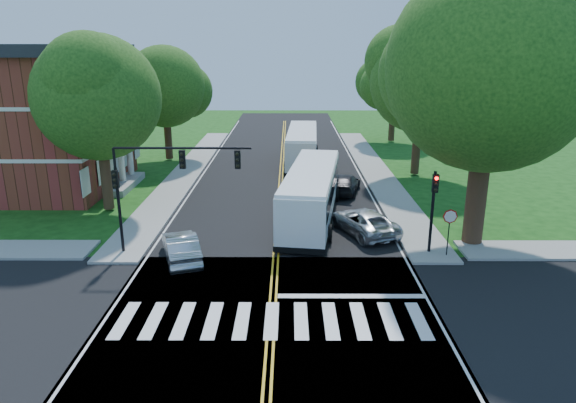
{
  "coord_description": "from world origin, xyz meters",
  "views": [
    {
      "loc": [
        0.73,
        -19.04,
        10.72
      ],
      "look_at": [
        0.64,
        8.24,
        2.4
      ],
      "focal_mm": 32.0,
      "sensor_mm": 36.0,
      "label": 1
    }
  ],
  "objects_px": {
    "bus_follow": "(302,145)",
    "signal_nw": "(161,175)",
    "hatchback": "(181,247)",
    "dark_sedan": "(345,184)",
    "suv": "(364,222)",
    "signal_ne": "(433,201)",
    "bus_lead": "(311,193)"
  },
  "relations": [
    {
      "from": "hatchback",
      "to": "suv",
      "type": "distance_m",
      "value": 10.82
    },
    {
      "from": "signal_ne",
      "to": "signal_nw",
      "type": "bearing_deg",
      "value": -179.95
    },
    {
      "from": "signal_nw",
      "to": "dark_sedan",
      "type": "xyz_separation_m",
      "value": [
        10.78,
        12.01,
        -3.68
      ]
    },
    {
      "from": "signal_ne",
      "to": "bus_follow",
      "type": "height_order",
      "value": "signal_ne"
    },
    {
      "from": "signal_ne",
      "to": "bus_follow",
      "type": "bearing_deg",
      "value": 105.83
    },
    {
      "from": "bus_follow",
      "to": "suv",
      "type": "distance_m",
      "value": 19.31
    },
    {
      "from": "hatchback",
      "to": "suv",
      "type": "height_order",
      "value": "hatchback"
    },
    {
      "from": "signal_nw",
      "to": "suv",
      "type": "xyz_separation_m",
      "value": [
        11.0,
        3.2,
        -3.64
      ]
    },
    {
      "from": "signal_nw",
      "to": "bus_lead",
      "type": "relative_size",
      "value": 0.55
    },
    {
      "from": "signal_nw",
      "to": "suv",
      "type": "distance_m",
      "value": 12.03
    },
    {
      "from": "bus_lead",
      "to": "bus_follow",
      "type": "bearing_deg",
      "value": -81.2
    },
    {
      "from": "suv",
      "to": "dark_sedan",
      "type": "distance_m",
      "value": 8.81
    },
    {
      "from": "hatchback",
      "to": "signal_ne",
      "type": "bearing_deg",
      "value": 165.41
    },
    {
      "from": "bus_lead",
      "to": "bus_follow",
      "type": "height_order",
      "value": "bus_lead"
    },
    {
      "from": "dark_sedan",
      "to": "signal_ne",
      "type": "bearing_deg",
      "value": 119.51
    },
    {
      "from": "bus_follow",
      "to": "suv",
      "type": "bearing_deg",
      "value": 102.46
    },
    {
      "from": "bus_lead",
      "to": "hatchback",
      "type": "bearing_deg",
      "value": 52.16
    },
    {
      "from": "signal_nw",
      "to": "bus_follow",
      "type": "distance_m",
      "value": 23.68
    },
    {
      "from": "signal_ne",
      "to": "dark_sedan",
      "type": "xyz_separation_m",
      "value": [
        -3.28,
        12.0,
        -2.26
      ]
    },
    {
      "from": "hatchback",
      "to": "dark_sedan",
      "type": "xyz_separation_m",
      "value": [
        9.78,
        12.92,
        -0.05
      ]
    },
    {
      "from": "bus_follow",
      "to": "suv",
      "type": "height_order",
      "value": "bus_follow"
    },
    {
      "from": "signal_nw",
      "to": "bus_lead",
      "type": "xyz_separation_m",
      "value": [
        7.97,
        5.86,
        -2.62
      ]
    },
    {
      "from": "signal_nw",
      "to": "suv",
      "type": "relative_size",
      "value": 1.37
    },
    {
      "from": "signal_ne",
      "to": "dark_sedan",
      "type": "distance_m",
      "value": 12.64
    },
    {
      "from": "signal_nw",
      "to": "signal_ne",
      "type": "height_order",
      "value": "signal_nw"
    },
    {
      "from": "bus_follow",
      "to": "dark_sedan",
      "type": "xyz_separation_m",
      "value": [
        3.02,
        -10.2,
        -0.99
      ]
    },
    {
      "from": "dark_sedan",
      "to": "hatchback",
      "type": "bearing_deg",
      "value": 67.08
    },
    {
      "from": "signal_ne",
      "to": "suv",
      "type": "relative_size",
      "value": 0.84
    },
    {
      "from": "signal_ne",
      "to": "bus_follow",
      "type": "distance_m",
      "value": 23.11
    },
    {
      "from": "bus_lead",
      "to": "bus_follow",
      "type": "xyz_separation_m",
      "value": [
        -0.21,
        16.35,
        -0.07
      ]
    },
    {
      "from": "bus_follow",
      "to": "signal_nw",
      "type": "bearing_deg",
      "value": 73.52
    },
    {
      "from": "bus_lead",
      "to": "signal_ne",
      "type": "bearing_deg",
      "value": 144.16
    }
  ]
}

